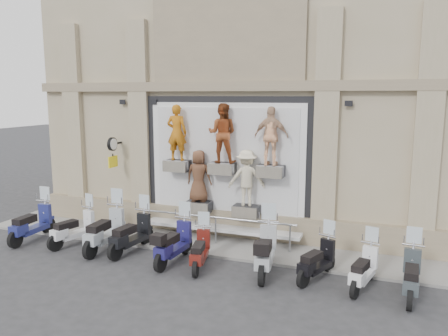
{
  "coord_description": "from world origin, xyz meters",
  "views": [
    {
      "loc": [
        4.62,
        -10.01,
        4.59
      ],
      "look_at": [
        0.31,
        1.9,
        2.46
      ],
      "focal_mm": 35.0,
      "sensor_mm": 36.0,
      "label": 1
    }
  ],
  "objects_px": {
    "scooter_b": "(74,221)",
    "clock_sign_bracket": "(113,148)",
    "scooter_a": "(31,216)",
    "scooter_e": "(174,235)",
    "scooter_h": "(317,252)",
    "scooter_j": "(412,266)",
    "scooter_f": "(200,243)",
    "scooter_i": "(364,261)",
    "scooter_c": "(105,222)",
    "scooter_d": "(131,226)",
    "guard_rail": "(216,231)",
    "scooter_g": "(266,242)"
  },
  "relations": [
    {
      "from": "scooter_a",
      "to": "scooter_g",
      "type": "height_order",
      "value": "scooter_g"
    },
    {
      "from": "clock_sign_bracket",
      "to": "scooter_h",
      "type": "height_order",
      "value": "clock_sign_bracket"
    },
    {
      "from": "guard_rail",
      "to": "scooter_f",
      "type": "relative_size",
      "value": 2.94
    },
    {
      "from": "scooter_a",
      "to": "scooter_f",
      "type": "bearing_deg",
      "value": -3.67
    },
    {
      "from": "guard_rail",
      "to": "scooter_i",
      "type": "bearing_deg",
      "value": -20.23
    },
    {
      "from": "clock_sign_bracket",
      "to": "scooter_e",
      "type": "xyz_separation_m",
      "value": [
        3.31,
        -2.14,
        -2.01
      ]
    },
    {
      "from": "scooter_i",
      "to": "scooter_d",
      "type": "bearing_deg",
      "value": -167.87
    },
    {
      "from": "scooter_g",
      "to": "scooter_j",
      "type": "xyz_separation_m",
      "value": [
        3.47,
        -0.2,
        -0.1
      ]
    },
    {
      "from": "clock_sign_bracket",
      "to": "scooter_f",
      "type": "relative_size",
      "value": 0.59
    },
    {
      "from": "scooter_e",
      "to": "scooter_h",
      "type": "bearing_deg",
      "value": 6.4
    },
    {
      "from": "scooter_b",
      "to": "scooter_j",
      "type": "relative_size",
      "value": 1.0
    },
    {
      "from": "clock_sign_bracket",
      "to": "scooter_f",
      "type": "xyz_separation_m",
      "value": [
        4.13,
        -2.24,
        -2.1
      ]
    },
    {
      "from": "guard_rail",
      "to": "scooter_i",
      "type": "relative_size",
      "value": 2.95
    },
    {
      "from": "scooter_c",
      "to": "scooter_j",
      "type": "relative_size",
      "value": 1.16
    },
    {
      "from": "guard_rail",
      "to": "scooter_j",
      "type": "height_order",
      "value": "scooter_j"
    },
    {
      "from": "scooter_d",
      "to": "scooter_i",
      "type": "xyz_separation_m",
      "value": [
        6.51,
        -0.23,
        -0.11
      ]
    },
    {
      "from": "clock_sign_bracket",
      "to": "scooter_b",
      "type": "bearing_deg",
      "value": -96.94
    },
    {
      "from": "scooter_a",
      "to": "scooter_g",
      "type": "bearing_deg",
      "value": -1.32
    },
    {
      "from": "scooter_e",
      "to": "clock_sign_bracket",
      "type": "bearing_deg",
      "value": 150.61
    },
    {
      "from": "scooter_b",
      "to": "scooter_e",
      "type": "relative_size",
      "value": 0.95
    },
    {
      "from": "scooter_f",
      "to": "scooter_i",
      "type": "bearing_deg",
      "value": -10.18
    },
    {
      "from": "scooter_e",
      "to": "scooter_h",
      "type": "relative_size",
      "value": 1.12
    },
    {
      "from": "scooter_e",
      "to": "scooter_i",
      "type": "bearing_deg",
      "value": 4.0
    },
    {
      "from": "guard_rail",
      "to": "scooter_a",
      "type": "distance_m",
      "value": 5.87
    },
    {
      "from": "guard_rail",
      "to": "scooter_h",
      "type": "distance_m",
      "value": 3.6
    },
    {
      "from": "scooter_a",
      "to": "scooter_f",
      "type": "distance_m",
      "value": 5.89
    },
    {
      "from": "scooter_i",
      "to": "scooter_j",
      "type": "distance_m",
      "value": 1.05
    },
    {
      "from": "scooter_d",
      "to": "scooter_h",
      "type": "relative_size",
      "value": 1.13
    },
    {
      "from": "guard_rail",
      "to": "scooter_j",
      "type": "distance_m",
      "value": 5.72
    },
    {
      "from": "scooter_b",
      "to": "scooter_j",
      "type": "distance_m",
      "value": 9.58
    },
    {
      "from": "scooter_e",
      "to": "scooter_i",
      "type": "height_order",
      "value": "scooter_e"
    },
    {
      "from": "scooter_b",
      "to": "clock_sign_bracket",
      "type": "bearing_deg",
      "value": 98.45
    },
    {
      "from": "scooter_a",
      "to": "scooter_g",
      "type": "distance_m",
      "value": 7.62
    },
    {
      "from": "scooter_f",
      "to": "scooter_g",
      "type": "distance_m",
      "value": 1.76
    },
    {
      "from": "scooter_e",
      "to": "scooter_j",
      "type": "height_order",
      "value": "scooter_e"
    },
    {
      "from": "scooter_c",
      "to": "scooter_d",
      "type": "xyz_separation_m",
      "value": [
        0.85,
        0.08,
        -0.06
      ]
    },
    {
      "from": "scooter_c",
      "to": "scooter_i",
      "type": "height_order",
      "value": "scooter_c"
    },
    {
      "from": "scooter_g",
      "to": "scooter_c",
      "type": "bearing_deg",
      "value": 171.24
    },
    {
      "from": "guard_rail",
      "to": "scooter_b",
      "type": "xyz_separation_m",
      "value": [
        -4.13,
        -1.42,
        0.29
      ]
    },
    {
      "from": "scooter_b",
      "to": "scooter_d",
      "type": "xyz_separation_m",
      "value": [
        2.02,
        0.03,
        0.05
      ]
    },
    {
      "from": "clock_sign_bracket",
      "to": "scooter_a",
      "type": "distance_m",
      "value": 3.33
    },
    {
      "from": "guard_rail",
      "to": "scooter_a",
      "type": "relative_size",
      "value": 2.53
    },
    {
      "from": "scooter_h",
      "to": "scooter_i",
      "type": "bearing_deg",
      "value": 13.78
    },
    {
      "from": "scooter_c",
      "to": "scooter_h",
      "type": "height_order",
      "value": "scooter_c"
    },
    {
      "from": "scooter_g",
      "to": "guard_rail",
      "type": "bearing_deg",
      "value": 134.05
    },
    {
      "from": "scooter_i",
      "to": "scooter_h",
      "type": "bearing_deg",
      "value": -173.59
    },
    {
      "from": "scooter_d",
      "to": "scooter_j",
      "type": "bearing_deg",
      "value": 4.71
    },
    {
      "from": "scooter_c",
      "to": "scooter_i",
      "type": "relative_size",
      "value": 1.25
    },
    {
      "from": "scooter_a",
      "to": "scooter_c",
      "type": "xyz_separation_m",
      "value": [
        2.69,
        0.07,
        0.06
      ]
    },
    {
      "from": "scooter_i",
      "to": "clock_sign_bracket",
      "type": "bearing_deg",
      "value": 180.0
    }
  ]
}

